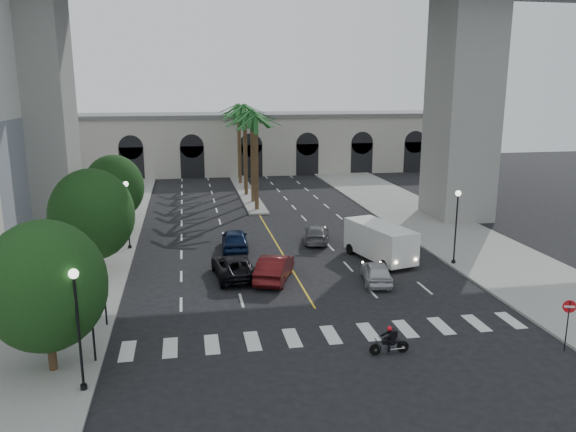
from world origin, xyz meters
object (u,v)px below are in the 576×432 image
object	(u,v)px
lamp_post_right	(456,221)
lamp_post_left_far	(127,209)
motorcycle_rider	(391,341)
pedestrian_b	(89,279)
cargo_van	(380,241)
lamp_post_left_near	(78,320)
car_a	(376,272)
car_d	(317,234)
traffic_signal_near	(91,312)
car_c	(234,266)
car_e	(235,239)
traffic_signal_far	(104,282)
pedestrian_a	(88,305)
do_not_enter_sign	(569,314)
car_b	(275,268)

from	to	relation	value
lamp_post_right	lamp_post_left_far	bearing A→B (deg)	160.67
motorcycle_rider	pedestrian_b	xyz separation A→B (m)	(-15.17, 10.72, 0.33)
lamp_post_left_far	cargo_van	distance (m)	19.10
lamp_post_left_near	lamp_post_right	bearing A→B (deg)	29.69
lamp_post_right	car_a	world-z (taller)	lamp_post_right
car_a	car_d	world-z (taller)	car_a
cargo_van	pedestrian_b	size ratio (longest dim) A/B	4.03
lamp_post_right	traffic_signal_near	distance (m)	25.02
car_c	car_e	xyz separation A→B (m)	(0.64, 6.37, 0.09)
lamp_post_left_far	car_c	bearing A→B (deg)	-46.72
traffic_signal_far	traffic_signal_near	bearing A→B (deg)	-90.00
car_e	pedestrian_a	bearing A→B (deg)	58.14
lamp_post_left_far	traffic_signal_near	world-z (taller)	lamp_post_left_far
lamp_post_left_far	car_e	world-z (taller)	lamp_post_left_far
lamp_post_left_far	traffic_signal_far	distance (m)	14.52
do_not_enter_sign	pedestrian_a	bearing A→B (deg)	-178.41
car_a	lamp_post_left_far	bearing A→B (deg)	-22.20
traffic_signal_far	cargo_van	distance (m)	19.84
pedestrian_a	pedestrian_b	distance (m)	4.71
lamp_post_right	pedestrian_b	xyz separation A→B (m)	(-24.34, -1.27, -2.26)
traffic_signal_near	motorcycle_rider	distance (m)	13.74
traffic_signal_far	car_e	distance (m)	15.36
traffic_signal_far	pedestrian_b	distance (m)	5.69
traffic_signal_near	lamp_post_left_near	bearing A→B (deg)	-92.29
car_e	cargo_van	xyz separation A→B (m)	(10.04, -4.64, 0.64)
car_d	do_not_enter_sign	xyz separation A→B (m)	(7.22, -20.89, 1.19)
car_a	car_d	xyz separation A→B (m)	(-1.57, 10.09, -0.03)
lamp_post_left_near	traffic_signal_far	world-z (taller)	lamp_post_left_near
pedestrian_b	lamp_post_right	bearing A→B (deg)	23.84
car_a	pedestrian_b	distance (m)	17.82
lamp_post_left_near	car_c	world-z (taller)	lamp_post_left_near
lamp_post_left_near	car_b	xyz separation A→B (m)	(9.90, 12.19, -2.38)
traffic_signal_near	traffic_signal_far	size ratio (longest dim) A/B	1.00
car_c	car_d	distance (m)	10.46
cargo_van	do_not_enter_sign	world-z (taller)	cargo_van
car_b	pedestrian_b	bearing A→B (deg)	22.81
cargo_van	pedestrian_b	bearing A→B (deg)	174.70
lamp_post_left_near	car_a	size ratio (longest dim) A/B	1.29
traffic_signal_far	motorcycle_rider	xyz separation A→B (m)	(13.53, -5.50, -1.87)
car_a	car_b	bearing A→B (deg)	-3.93
traffic_signal_far	pedestrian_a	size ratio (longest dim) A/B	1.98
car_a	cargo_van	world-z (taller)	cargo_van
lamp_post_left_far	car_b	bearing A→B (deg)	-41.65
pedestrian_b	lamp_post_left_far	bearing A→B (deg)	101.44
traffic_signal_near	pedestrian_a	xyz separation A→B (m)	(-0.97, 4.56, -1.44)
car_c	do_not_enter_sign	distance (m)	19.84
lamp_post_left_far	do_not_enter_sign	xyz separation A→B (m)	(21.90, -21.24, -1.35)
lamp_post_left_near	motorcycle_rider	size ratio (longest dim) A/B	2.74
motorcycle_rider	car_d	distance (m)	19.68
traffic_signal_far	do_not_enter_sign	distance (m)	22.83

